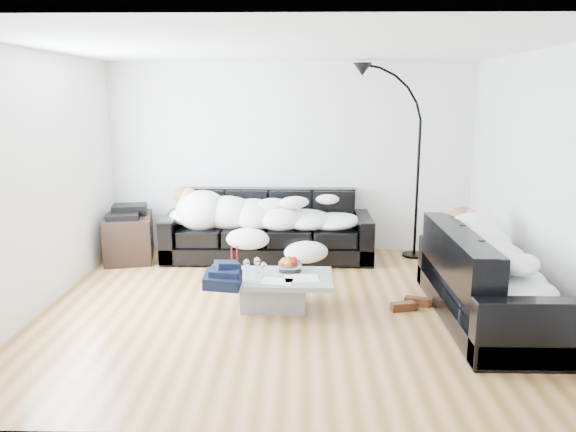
{
  "coord_description": "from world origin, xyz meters",
  "views": [
    {
      "loc": [
        0.12,
        -5.51,
        2.15
      ],
      "look_at": [
        0.0,
        0.3,
        0.9
      ],
      "focal_mm": 35.0,
      "sensor_mm": 36.0,
      "label": 1
    }
  ],
  "objects_px": {
    "wine_glass_b": "(247,267)",
    "av_cabinet": "(129,237)",
    "wine_glass_a": "(257,265)",
    "sleeper_back": "(267,211)",
    "stereo": "(127,211)",
    "sleeper_right": "(493,256)",
    "shoes": "(410,304)",
    "sofa_back": "(268,226)",
    "floor_lamp": "(418,174)",
    "wine_glass_c": "(264,270)",
    "candle_right": "(237,258)",
    "fruit_bowl": "(290,264)",
    "sofa_right": "(491,277)",
    "coffee_table": "(274,292)",
    "candle_left": "(232,259)"
  },
  "relations": [
    {
      "from": "wine_glass_b",
      "to": "shoes",
      "type": "xyz_separation_m",
      "value": [
        1.68,
        -0.03,
        -0.38
      ]
    },
    {
      "from": "sofa_back",
      "to": "sleeper_right",
      "type": "xyz_separation_m",
      "value": [
        2.27,
        -2.09,
        0.2
      ]
    },
    {
      "from": "floor_lamp",
      "to": "sleeper_back",
      "type": "bearing_deg",
      "value": -164.33
    },
    {
      "from": "sleeper_right",
      "to": "coffee_table",
      "type": "xyz_separation_m",
      "value": [
        -2.11,
        0.26,
        -0.48
      ]
    },
    {
      "from": "sofa_right",
      "to": "wine_glass_c",
      "type": "bearing_deg",
      "value": 84.3
    },
    {
      "from": "sleeper_back",
      "to": "wine_glass_a",
      "type": "height_order",
      "value": "sleeper_back"
    },
    {
      "from": "sleeper_right",
      "to": "wine_glass_b",
      "type": "height_order",
      "value": "sleeper_right"
    },
    {
      "from": "sofa_back",
      "to": "wine_glass_c",
      "type": "relative_size",
      "value": 17.57
    },
    {
      "from": "wine_glass_a",
      "to": "wine_glass_b",
      "type": "bearing_deg",
      "value": -149.02
    },
    {
      "from": "sleeper_right",
      "to": "candle_right",
      "type": "bearing_deg",
      "value": 78.91
    },
    {
      "from": "av_cabinet",
      "to": "stereo",
      "type": "distance_m",
      "value": 0.36
    },
    {
      "from": "sofa_right",
      "to": "sofa_back",
      "type": "bearing_deg",
      "value": 47.43
    },
    {
      "from": "fruit_bowl",
      "to": "av_cabinet",
      "type": "height_order",
      "value": "av_cabinet"
    },
    {
      "from": "sofa_back",
      "to": "candle_left",
      "type": "xyz_separation_m",
      "value": [
        -0.29,
        -1.62,
        0.02
      ]
    },
    {
      "from": "wine_glass_b",
      "to": "wine_glass_c",
      "type": "bearing_deg",
      "value": -28.25
    },
    {
      "from": "coffee_table",
      "to": "sleeper_right",
      "type": "bearing_deg",
      "value": -7.02
    },
    {
      "from": "wine_glass_c",
      "to": "candle_right",
      "type": "height_order",
      "value": "candle_right"
    },
    {
      "from": "sleeper_right",
      "to": "shoes",
      "type": "distance_m",
      "value": 0.97
    },
    {
      "from": "sleeper_right",
      "to": "floor_lamp",
      "type": "height_order",
      "value": "floor_lamp"
    },
    {
      "from": "sofa_back",
      "to": "wine_glass_a",
      "type": "distance_m",
      "value": 1.71
    },
    {
      "from": "wine_glass_b",
      "to": "av_cabinet",
      "type": "relative_size",
      "value": 0.18
    },
    {
      "from": "wine_glass_b",
      "to": "shoes",
      "type": "distance_m",
      "value": 1.73
    },
    {
      "from": "sofa_back",
      "to": "wine_glass_b",
      "type": "height_order",
      "value": "sofa_back"
    },
    {
      "from": "sleeper_back",
      "to": "stereo",
      "type": "relative_size",
      "value": 5.28
    },
    {
      "from": "shoes",
      "to": "stereo",
      "type": "bearing_deg",
      "value": 151.34
    },
    {
      "from": "sleeper_right",
      "to": "coffee_table",
      "type": "distance_m",
      "value": 2.18
    },
    {
      "from": "floor_lamp",
      "to": "av_cabinet",
      "type": "bearing_deg",
      "value": -166.43
    },
    {
      "from": "floor_lamp",
      "to": "coffee_table",
      "type": "bearing_deg",
      "value": -122.69
    },
    {
      "from": "coffee_table",
      "to": "wine_glass_a",
      "type": "xyz_separation_m",
      "value": [
        -0.18,
        0.12,
        0.25
      ]
    },
    {
      "from": "coffee_table",
      "to": "shoes",
      "type": "height_order",
      "value": "coffee_table"
    },
    {
      "from": "sleeper_right",
      "to": "stereo",
      "type": "relative_size",
      "value": 4.27
    },
    {
      "from": "wine_glass_a",
      "to": "candle_right",
      "type": "xyz_separation_m",
      "value": [
        -0.22,
        0.11,
        0.05
      ]
    },
    {
      "from": "wine_glass_c",
      "to": "stereo",
      "type": "distance_m",
      "value": 2.63
    },
    {
      "from": "shoes",
      "to": "candle_right",
      "type": "bearing_deg",
      "value": 171.63
    },
    {
      "from": "sofa_right",
      "to": "sleeper_right",
      "type": "height_order",
      "value": "sofa_right"
    },
    {
      "from": "shoes",
      "to": "av_cabinet",
      "type": "relative_size",
      "value": 0.5
    },
    {
      "from": "wine_glass_b",
      "to": "floor_lamp",
      "type": "bearing_deg",
      "value": 42.09
    },
    {
      "from": "sleeper_back",
      "to": "wine_glass_b",
      "type": "xyz_separation_m",
      "value": [
        -0.12,
        -1.72,
        -0.23
      ]
    },
    {
      "from": "coffee_table",
      "to": "floor_lamp",
      "type": "distance_m",
      "value": 2.85
    },
    {
      "from": "stereo",
      "to": "sleeper_right",
      "type": "bearing_deg",
      "value": -37.18
    },
    {
      "from": "wine_glass_c",
      "to": "candle_right",
      "type": "xyz_separation_m",
      "value": [
        -0.3,
        0.27,
        0.05
      ]
    },
    {
      "from": "fruit_bowl",
      "to": "stereo",
      "type": "bearing_deg",
      "value": 144.23
    },
    {
      "from": "sleeper_right",
      "to": "candle_right",
      "type": "distance_m",
      "value": 2.56
    },
    {
      "from": "sofa_right",
      "to": "wine_glass_b",
      "type": "height_order",
      "value": "sofa_right"
    },
    {
      "from": "candle_left",
      "to": "candle_right",
      "type": "bearing_deg",
      "value": 22.5
    },
    {
      "from": "sofa_right",
      "to": "wine_glass_a",
      "type": "relative_size",
      "value": 13.79
    },
    {
      "from": "sofa_back",
      "to": "sofa_right",
      "type": "bearing_deg",
      "value": -42.57
    },
    {
      "from": "floor_lamp",
      "to": "wine_glass_c",
      "type": "bearing_deg",
      "value": -123.63
    },
    {
      "from": "stereo",
      "to": "candle_right",
      "type": "bearing_deg",
      "value": -54.33
    },
    {
      "from": "sofa_back",
      "to": "sleeper_back",
      "type": "bearing_deg",
      "value": -90.0
    }
  ]
}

